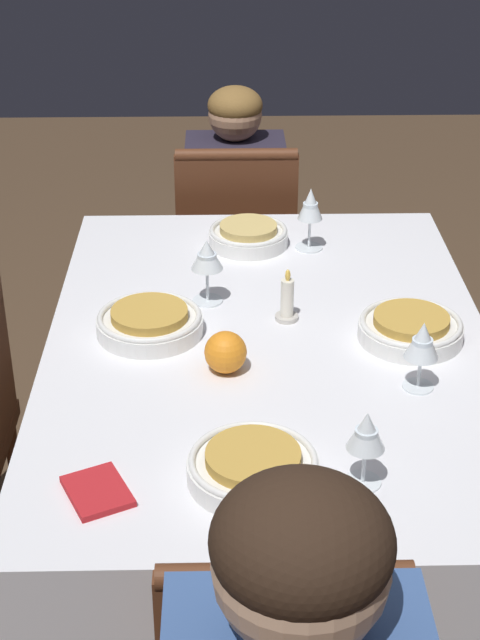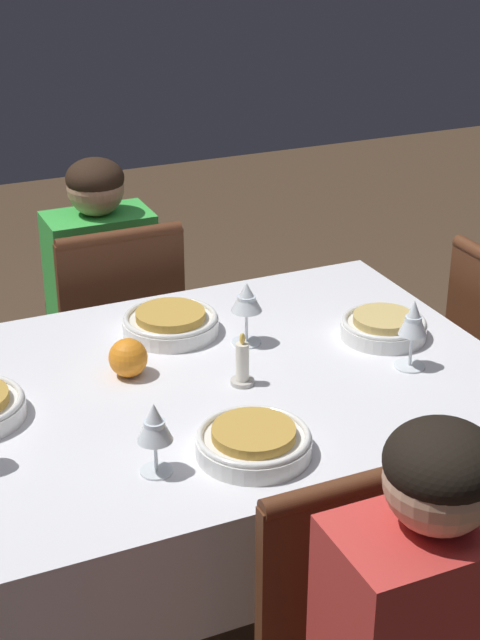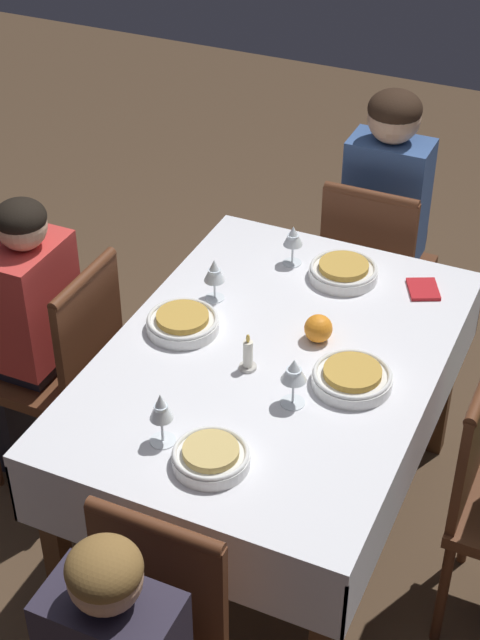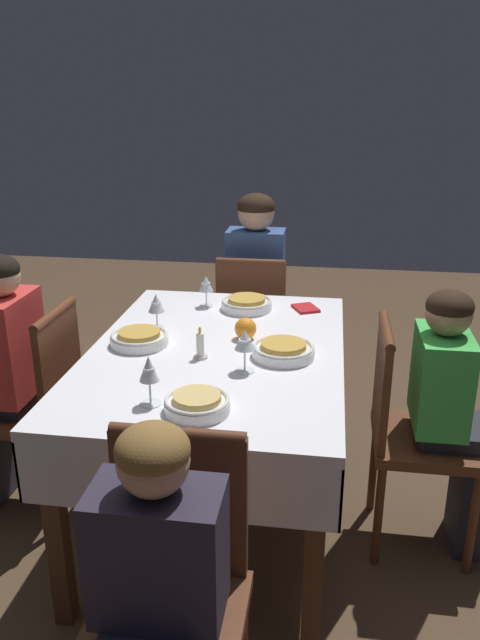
{
  "view_description": "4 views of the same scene",
  "coord_description": "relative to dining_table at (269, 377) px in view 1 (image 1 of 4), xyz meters",
  "views": [
    {
      "loc": [
        1.8,
        -0.1,
        1.8
      ],
      "look_at": [
        -0.01,
        -0.06,
        0.79
      ],
      "focal_mm": 55.0,
      "sensor_mm": 36.0,
      "label": 1
    },
    {
      "loc": [
        0.66,
        1.73,
        1.78
      ],
      "look_at": [
        -0.07,
        0.07,
        0.92
      ],
      "focal_mm": 55.0,
      "sensor_mm": 36.0,
      "label": 2
    },
    {
      "loc": [
        -2.12,
        -0.85,
        2.53
      ],
      "look_at": [
        -0.05,
        0.09,
        0.88
      ],
      "focal_mm": 55.0,
      "sensor_mm": 36.0,
      "label": 3
    },
    {
      "loc": [
        -2.14,
        -0.41,
        1.66
      ],
      "look_at": [
        0.08,
        -0.08,
        0.84
      ],
      "focal_mm": 35.0,
      "sensor_mm": 36.0,
      "label": 4
    }
  ],
  "objects": [
    {
      "name": "ground_plane",
      "position": [
        0.0,
        0.0,
        -0.66
      ],
      "size": [
        8.0,
        8.0,
        0.0
      ],
      "primitive_type": "plane",
      "color": "#4C3826"
    },
    {
      "name": "dining_table",
      "position": [
        0.0,
        0.0,
        0.0
      ],
      "size": [
        1.37,
        0.95,
        0.75
      ],
      "color": "silver",
      "rests_on": "ground_plane"
    },
    {
      "name": "chair_west",
      "position": [
        -0.94,
        -0.06,
        -0.16
      ],
      "size": [
        0.39,
        0.38,
        0.89
      ],
      "rotation": [
        0.0,
        0.0,
        -1.57
      ],
      "color": "#562D19",
      "rests_on": "ground_plane"
    },
    {
      "name": "person_child_dark",
      "position": [
        -1.1,
        -0.06,
        -0.1
      ],
      "size": [
        0.33,
        0.3,
        1.01
      ],
      "rotation": [
        0.0,
        0.0,
        -1.57
      ],
      "color": "#282833",
      "rests_on": "ground_plane"
    },
    {
      "name": "bowl_east",
      "position": [
        0.47,
        -0.05,
        0.12
      ],
      "size": [
        0.23,
        0.23,
        0.06
      ],
      "color": "white",
      "rests_on": "dining_table"
    },
    {
      "name": "wine_glass_east",
      "position": [
        0.49,
        0.14,
        0.19
      ],
      "size": [
        0.07,
        0.07,
        0.14
      ],
      "color": "white",
      "rests_on": "dining_table"
    },
    {
      "name": "bowl_west",
      "position": [
        -0.49,
        -0.03,
        0.12
      ],
      "size": [
        0.2,
        0.2,
        0.06
      ],
      "color": "white",
      "rests_on": "dining_table"
    },
    {
      "name": "wine_glass_west",
      "position": [
        -0.46,
        0.12,
        0.2
      ],
      "size": [
        0.07,
        0.07,
        0.16
      ],
      "color": "white",
      "rests_on": "dining_table"
    },
    {
      "name": "bowl_north",
      "position": [
        0.0,
        0.3,
        0.12
      ],
      "size": [
        0.22,
        0.22,
        0.06
      ],
      "color": "white",
      "rests_on": "dining_table"
    },
    {
      "name": "wine_glass_north",
      "position": [
        0.19,
        0.28,
        0.19
      ],
      "size": [
        0.07,
        0.07,
        0.15
      ],
      "color": "white",
      "rests_on": "dining_table"
    },
    {
      "name": "bowl_south",
      "position": [
        -0.04,
        -0.26,
        0.12
      ],
      "size": [
        0.23,
        0.23,
        0.06
      ],
      "color": "white",
      "rests_on": "dining_table"
    },
    {
      "name": "wine_glass_south",
      "position": [
        -0.18,
        -0.13,
        0.2
      ],
      "size": [
        0.07,
        0.07,
        0.15
      ],
      "color": "white",
      "rests_on": "dining_table"
    },
    {
      "name": "candle_centerpiece",
      "position": [
        -0.09,
        0.04,
        0.13
      ],
      "size": [
        0.05,
        0.05,
        0.12
      ],
      "color": "beige",
      "rests_on": "dining_table"
    },
    {
      "name": "orange_fruit",
      "position": [
        0.12,
        -0.09,
        0.13
      ],
      "size": [
        0.09,
        0.09,
        0.09
      ],
      "primitive_type": "sphere",
      "color": "orange",
      "rests_on": "dining_table"
    },
    {
      "name": "napkin_red_folded",
      "position": [
        0.51,
        -0.31,
        0.1
      ],
      "size": [
        0.15,
        0.14,
        0.01
      ],
      "rotation": [
        0.0,
        0.0,
        0.45
      ],
      "color": "red",
      "rests_on": "dining_table"
    }
  ]
}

